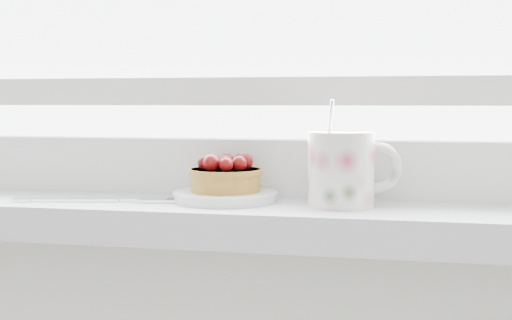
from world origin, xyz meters
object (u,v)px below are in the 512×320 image
(saucer, at_px, (225,196))
(fork, at_px, (104,200))
(floral_mug, at_px, (344,168))
(raspberry_tart, at_px, (226,175))

(saucer, height_order, fork, saucer)
(saucer, bearing_deg, fork, -166.75)
(floral_mug, height_order, fork, floral_mug)
(raspberry_tart, relative_size, fork, 0.40)
(floral_mug, xyz_separation_m, fork, (-0.28, -0.02, -0.04))
(raspberry_tart, xyz_separation_m, floral_mug, (0.14, -0.01, 0.01))
(saucer, xyz_separation_m, fork, (-0.14, -0.03, -0.00))
(saucer, distance_m, raspberry_tart, 0.03)
(raspberry_tart, bearing_deg, fork, -166.76)
(saucer, relative_size, floral_mug, 1.03)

